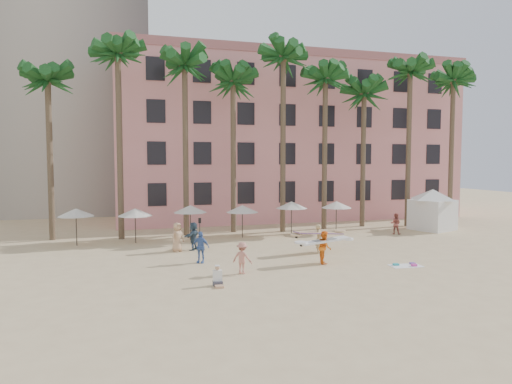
{
  "coord_description": "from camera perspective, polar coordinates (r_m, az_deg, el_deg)",
  "views": [
    {
      "loc": [
        -9.6,
        -21.39,
        5.99
      ],
      "look_at": [
        -1.76,
        6.0,
        4.0
      ],
      "focal_mm": 32.0,
      "sensor_mm": 36.0,
      "label": 1
    }
  ],
  "objects": [
    {
      "name": "ground",
      "position": [
        24.2,
        8.07,
        -10.38
      ],
      "size": [
        120.0,
        120.0,
        0.0
      ],
      "primitive_type": "plane",
      "color": "#D1B789",
      "rests_on": "ground"
    },
    {
      "name": "pink_hotel",
      "position": [
        50.26,
        3.35,
        6.28
      ],
      "size": [
        35.0,
        14.0,
        16.0
      ],
      "primitive_type": "cube",
      "color": "pink",
      "rests_on": "ground"
    },
    {
      "name": "palm_row",
      "position": [
        38.41,
        -0.46,
        14.46
      ],
      "size": [
        44.4,
        5.4,
        16.3
      ],
      "color": "brown",
      "rests_on": "ground"
    },
    {
      "name": "umbrella_row",
      "position": [
        34.72,
        -4.92,
        -2.07
      ],
      "size": [
        22.5,
        2.7,
        2.73
      ],
      "color": "#332B23",
      "rests_on": "ground"
    },
    {
      "name": "cabana",
      "position": [
        42.03,
        21.2,
        -1.63
      ],
      "size": [
        5.77,
        5.77,
        3.5
      ],
      "color": "white",
      "rests_on": "ground"
    },
    {
      "name": "beach_towel",
      "position": [
        27.57,
        18.28,
        -8.69
      ],
      "size": [
        1.87,
        1.13,
        0.14
      ],
      "color": "white",
      "rests_on": "ground"
    },
    {
      "name": "carrier_yellow",
      "position": [
        29.83,
        7.85,
        -5.57
      ],
      "size": [
        3.47,
        1.37,
        1.88
      ],
      "color": "tan",
      "rests_on": "ground"
    },
    {
      "name": "carrier_white",
      "position": [
        26.92,
        8.57,
        -6.71
      ],
      "size": [
        3.14,
        1.08,
        1.9
      ],
      "color": "orange",
      "rests_on": "ground"
    },
    {
      "name": "beachgoers",
      "position": [
        29.65,
        -2.23,
        -5.88
      ],
      "size": [
        18.89,
        10.2,
        1.92
      ],
      "color": "#354A5C",
      "rests_on": "ground"
    },
    {
      "name": "paddle",
      "position": [
        30.16,
        -7.04,
        -4.77
      ],
      "size": [
        0.18,
        0.04,
        2.23
      ],
      "color": "black",
      "rests_on": "ground"
    },
    {
      "name": "seated_man",
      "position": [
        22.2,
        -4.8,
        -10.77
      ],
      "size": [
        0.43,
        0.75,
        0.98
      ],
      "color": "#3F3F4C",
      "rests_on": "ground"
    }
  ]
}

